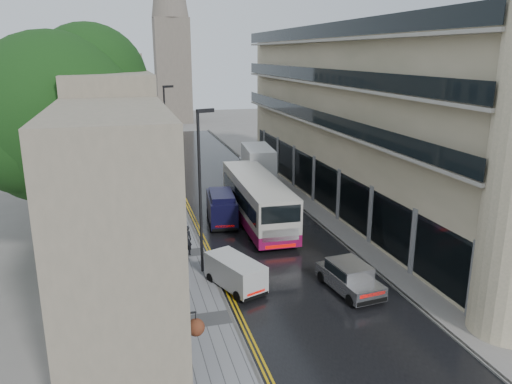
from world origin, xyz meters
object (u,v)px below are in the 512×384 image
lamp_post_far (166,137)px  cream_bus (251,216)px  silver_hatchback (351,291)px  tree_near (59,148)px  white_van (238,286)px  white_lorry (248,172)px  navy_van (211,214)px  pedestrian (186,240)px  tree_far (81,128)px  lamp_post_near (200,194)px

lamp_post_far → cream_bus: bearing=-100.7°
lamp_post_far → silver_hatchback: bearing=-100.8°
tree_near → lamp_post_far: (7.41, 16.26, -2.24)m
silver_hatchback → white_van: bearing=153.2°
white_lorry → silver_hatchback: (-0.09, -20.98, -1.25)m
navy_van → pedestrian: (-2.31, -4.25, -0.15)m
tree_far → white_lorry: tree_far is taller
tree_far → lamp_post_far: tree_far is taller
navy_van → silver_hatchback: bearing=-63.4°
silver_hatchback → navy_van: bearing=103.9°
lamp_post_near → lamp_post_far: lamp_post_far is taller
navy_van → lamp_post_near: (-1.75, -6.79, 3.45)m
silver_hatchback → lamp_post_far: lamp_post_far is taller
white_lorry → lamp_post_far: (-6.59, 4.75, 2.65)m
pedestrian → lamp_post_far: size_ratio=0.21×
tree_far → white_van: bearing=-68.0°
white_lorry → lamp_post_far: bearing=149.8°
lamp_post_far → navy_van: bearing=-107.3°
white_van → white_lorry: bearing=52.9°
white_lorry → navy_van: bearing=-114.1°
cream_bus → lamp_post_near: (-3.95, -4.27, 2.98)m
white_van → lamp_post_near: bearing=85.8°
cream_bus → lamp_post_far: (-3.97, 15.70, 2.99)m
tree_far → lamp_post_near: (7.13, -16.71, -1.54)m
navy_van → lamp_post_far: size_ratio=0.52×
tree_near → silver_hatchback: 17.92m
cream_bus → pedestrian: size_ratio=6.38×
tree_far → cream_bus: tree_far is taller
silver_hatchback → pedestrian: bearing=123.5°
silver_hatchback → tree_far: bearing=114.4°
tree_near → white_lorry: (14.00, 11.51, -4.89)m
lamp_post_far → white_lorry: bearing=-60.7°
tree_far → lamp_post_near: bearing=-66.9°
silver_hatchback → lamp_post_near: size_ratio=0.46×
silver_hatchback → navy_van: 13.42m
silver_hatchback → lamp_post_far: 26.83m
white_van → pedestrian: (-1.75, 6.38, 0.23)m
silver_hatchback → white_van: 5.63m
tree_near → silver_hatchback: bearing=-34.3°
tree_near → white_van: 12.97m
white_van → lamp_post_near: lamp_post_near is taller
tree_far → lamp_post_far: 7.97m
lamp_post_near → navy_van: bearing=55.8°
navy_van → lamp_post_far: (-1.77, 13.18, 3.46)m
pedestrian → lamp_post_far: lamp_post_far is taller
cream_bus → white_lorry: bearing=78.0°
silver_hatchback → navy_van: (-4.73, 12.55, 0.45)m
silver_hatchback → pedestrian: 10.89m
navy_van → lamp_post_near: bearing=-98.5°
lamp_post_far → tree_near: bearing=-139.4°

